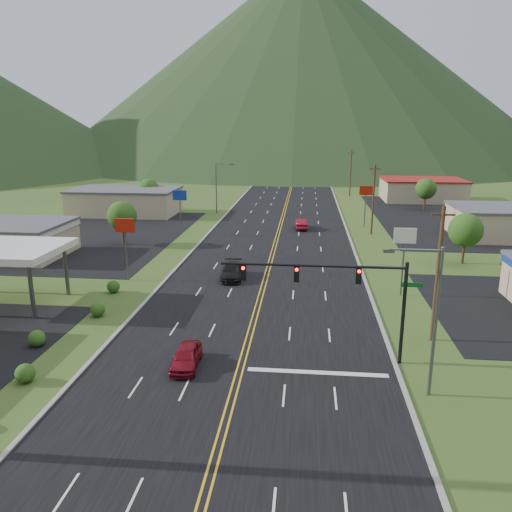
# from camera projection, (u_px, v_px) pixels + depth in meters

# --- Properties ---
(ground) EXTENTS (500.00, 500.00, 0.00)m
(ground) POSITION_uv_depth(u_px,v_px,m) (203.00, 504.00, 20.98)
(ground) COLOR #30501C
(ground) RESTS_ON ground
(road) EXTENTS (20.00, 460.00, 0.04)m
(road) POSITION_uv_depth(u_px,v_px,m) (203.00, 504.00, 20.98)
(road) COLOR black
(road) RESTS_ON ground
(traffic_signal) EXTENTS (13.10, 0.43, 7.00)m
(traffic_signal) POSITION_uv_depth(u_px,v_px,m) (342.00, 285.00, 32.44)
(traffic_signal) COLOR black
(traffic_signal) RESTS_ON ground
(streetlight_east) EXTENTS (3.28, 0.25, 9.00)m
(streetlight_east) POSITION_uv_depth(u_px,v_px,m) (431.00, 312.00, 28.17)
(streetlight_east) COLOR #59595E
(streetlight_east) RESTS_ON ground
(streetlight_west) EXTENTS (3.28, 0.25, 9.00)m
(streetlight_west) POSITION_uv_depth(u_px,v_px,m) (218.00, 184.00, 88.13)
(streetlight_west) COLOR #59595E
(streetlight_west) RESTS_ON ground
(gas_canopy) EXTENTS (10.00, 8.00, 5.30)m
(gas_canopy) POSITION_uv_depth(u_px,v_px,m) (3.00, 251.00, 43.06)
(gas_canopy) COLOR white
(gas_canopy) RESTS_ON ground
(building_west_mid) EXTENTS (14.40, 10.40, 4.10)m
(building_west_mid) POSITION_uv_depth(u_px,v_px,m) (6.00, 237.00, 60.10)
(building_west_mid) COLOR #CFB490
(building_west_mid) RESTS_ON ground
(building_west_far) EXTENTS (18.40, 11.40, 4.50)m
(building_west_far) POSITION_uv_depth(u_px,v_px,m) (126.00, 201.00, 88.56)
(building_west_far) COLOR #CFB490
(building_west_far) RESTS_ON ground
(building_east_mid) EXTENTS (14.40, 11.40, 4.30)m
(building_east_mid) POSITION_uv_depth(u_px,v_px,m) (506.00, 222.00, 70.17)
(building_east_mid) COLOR #CFB490
(building_east_mid) RESTS_ON ground
(building_east_far) EXTENTS (16.40, 12.40, 4.50)m
(building_east_far) POSITION_uv_depth(u_px,v_px,m) (422.00, 190.00, 104.20)
(building_east_far) COLOR #CFB490
(building_east_far) RESTS_ON ground
(pole_sign_west_a) EXTENTS (2.00, 0.18, 6.40)m
(pole_sign_west_a) POSITION_uv_depth(u_px,v_px,m) (125.00, 232.00, 49.92)
(pole_sign_west_a) COLOR #59595E
(pole_sign_west_a) RESTS_ON ground
(pole_sign_west_b) EXTENTS (2.00, 0.18, 6.40)m
(pole_sign_west_b) POSITION_uv_depth(u_px,v_px,m) (180.00, 200.00, 71.08)
(pole_sign_west_b) COLOR #59595E
(pole_sign_west_b) RESTS_ON ground
(pole_sign_east_a) EXTENTS (2.00, 0.18, 6.40)m
(pole_sign_east_a) POSITION_uv_depth(u_px,v_px,m) (405.00, 243.00, 45.34)
(pole_sign_east_a) COLOR #59595E
(pole_sign_east_a) RESTS_ON ground
(pole_sign_east_b) EXTENTS (2.00, 0.18, 6.40)m
(pole_sign_east_b) POSITION_uv_depth(u_px,v_px,m) (366.00, 195.00, 76.11)
(pole_sign_east_b) COLOR #59595E
(pole_sign_east_b) RESTS_ON ground
(tree_west_a) EXTENTS (3.84, 3.84, 5.82)m
(tree_west_a) POSITION_uv_depth(u_px,v_px,m) (122.00, 216.00, 65.23)
(tree_west_a) COLOR #382314
(tree_west_a) RESTS_ON ground
(tree_west_b) EXTENTS (3.84, 3.84, 5.82)m
(tree_west_b) POSITION_uv_depth(u_px,v_px,m) (149.00, 189.00, 91.69)
(tree_west_b) COLOR #382314
(tree_west_b) RESTS_ON ground
(tree_east_a) EXTENTS (3.84, 3.84, 5.82)m
(tree_east_a) POSITION_uv_depth(u_px,v_px,m) (466.00, 230.00, 56.29)
(tree_east_a) COLOR #382314
(tree_east_a) RESTS_ON ground
(tree_east_b) EXTENTS (3.84, 3.84, 5.82)m
(tree_east_b) POSITION_uv_depth(u_px,v_px,m) (426.00, 189.00, 92.44)
(tree_east_b) COLOR #382314
(tree_east_b) RESTS_ON ground
(utility_pole_a) EXTENTS (1.60, 0.28, 10.00)m
(utility_pole_a) POSITION_uv_depth(u_px,v_px,m) (438.00, 274.00, 35.65)
(utility_pole_a) COLOR #382314
(utility_pole_a) RESTS_ON ground
(utility_pole_b) EXTENTS (1.60, 0.28, 10.00)m
(utility_pole_b) POSITION_uv_depth(u_px,v_px,m) (373.00, 199.00, 71.24)
(utility_pole_b) COLOR #382314
(utility_pole_b) RESTS_ON ground
(utility_pole_c) EXTENTS (1.60, 0.28, 10.00)m
(utility_pole_c) POSITION_uv_depth(u_px,v_px,m) (351.00, 173.00, 109.70)
(utility_pole_c) COLOR #382314
(utility_pole_c) RESTS_ON ground
(utility_pole_d) EXTENTS (1.60, 0.28, 10.00)m
(utility_pole_d) POSITION_uv_depth(u_px,v_px,m) (340.00, 160.00, 148.17)
(utility_pole_d) COLOR #382314
(utility_pole_d) RESTS_ON ground
(mountain_n) EXTENTS (220.00, 220.00, 85.00)m
(mountain_n) POSITION_uv_depth(u_px,v_px,m) (301.00, 62.00, 221.69)
(mountain_n) COLOR #193317
(mountain_n) RESTS_ON ground
(car_red_near) EXTENTS (1.86, 4.23, 1.42)m
(car_red_near) POSITION_uv_depth(u_px,v_px,m) (186.00, 357.00, 32.65)
(car_red_near) COLOR maroon
(car_red_near) RESTS_ON ground
(car_dark_mid) EXTENTS (2.50, 5.31, 1.50)m
(car_dark_mid) POSITION_uv_depth(u_px,v_px,m) (232.00, 272.00, 51.43)
(car_dark_mid) COLOR black
(car_dark_mid) RESTS_ON ground
(car_red_far) EXTENTS (1.96, 4.83, 1.56)m
(car_red_far) POSITION_uv_depth(u_px,v_px,m) (301.00, 224.00, 75.87)
(car_red_far) COLOR maroon
(car_red_far) RESTS_ON ground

